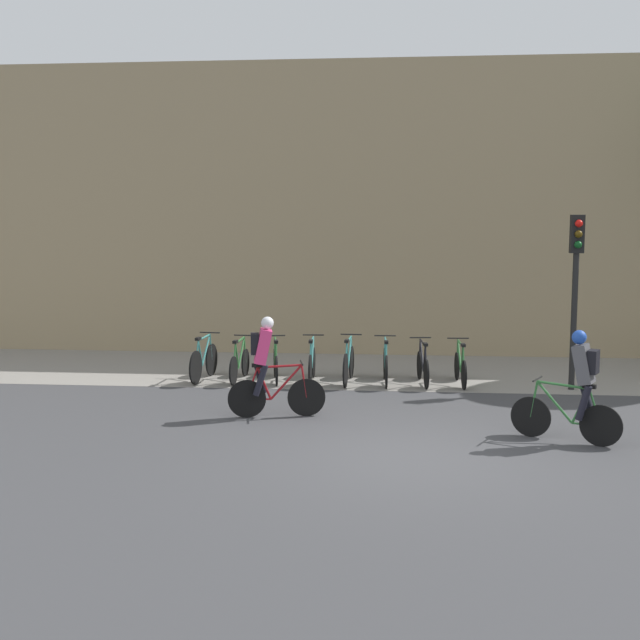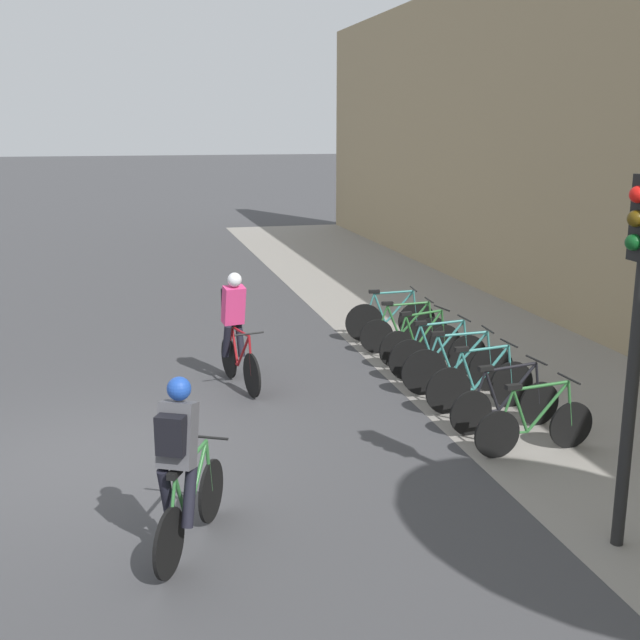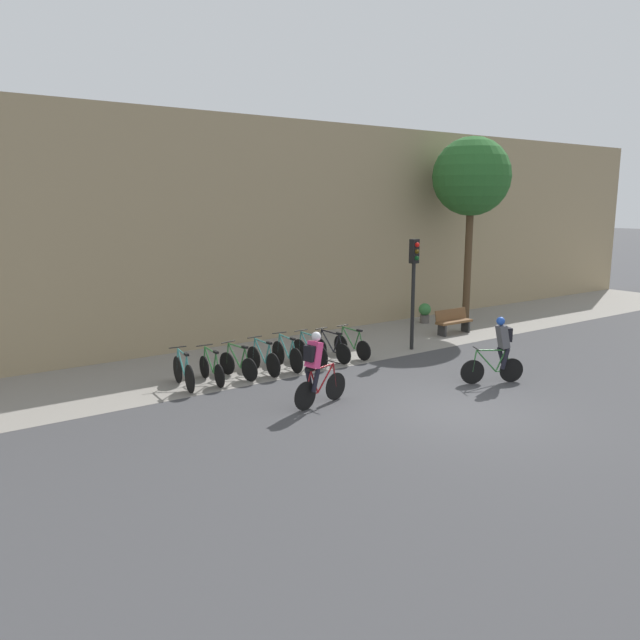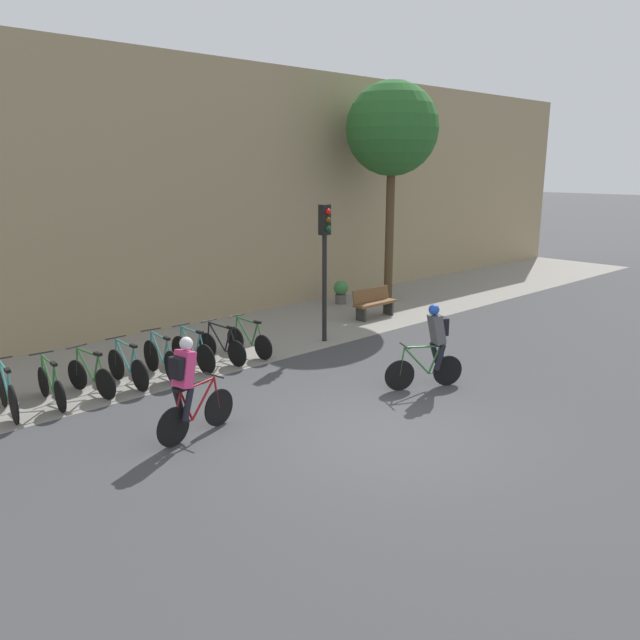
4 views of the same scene
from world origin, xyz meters
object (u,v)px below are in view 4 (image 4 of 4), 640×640
(cyclist_grey, at_px, (433,343))
(cyclist_pink, at_px, (188,386))
(parked_bike_3, at_px, (128,367))
(traffic_light_pole, at_px, (325,248))
(parked_bike_7, at_px, (249,340))
(parked_bike_5, at_px, (193,352))
(potted_plant, at_px, (341,291))
(parked_bike_0, at_px, (7,394))
(parked_bike_1, at_px, (51,385))
(parked_bike_4, at_px, (161,359))
(parked_bike_2, at_px, (91,376))
(bench, at_px, (374,303))
(parked_bike_6, at_px, (222,346))

(cyclist_grey, bearing_deg, cyclist_pink, 166.46)
(parked_bike_3, bearing_deg, traffic_light_pole, -3.40)
(cyclist_pink, relative_size, parked_bike_7, 1.08)
(parked_bike_5, distance_m, parked_bike_7, 1.57)
(cyclist_pink, xyz_separation_m, potted_plant, (9.36, 5.83, -0.51))
(parked_bike_0, height_order, traffic_light_pole, traffic_light_pole)
(parked_bike_1, relative_size, parked_bike_4, 0.93)
(cyclist_grey, bearing_deg, potted_plant, 58.39)
(cyclist_pink, relative_size, parked_bike_3, 1.05)
(parked_bike_1, distance_m, traffic_light_pole, 7.23)
(cyclist_pink, xyz_separation_m, parked_bike_4, (1.25, 3.18, -0.53))
(cyclist_grey, bearing_deg, parked_bike_4, 130.71)
(cyclist_pink, bearing_deg, traffic_light_pole, 26.19)
(parked_bike_5, relative_size, traffic_light_pole, 0.47)
(cyclist_pink, bearing_deg, parked_bike_2, 95.71)
(cyclist_grey, distance_m, parked_bike_2, 6.94)
(traffic_light_pole, bearing_deg, parked_bike_2, 177.03)
(cyclist_grey, relative_size, parked_bike_2, 1.13)
(parked_bike_5, bearing_deg, parked_bike_2, -180.00)
(parked_bike_1, bearing_deg, bench, 3.35)
(parked_bike_7, bearing_deg, potted_plant, 24.75)
(parked_bike_4, distance_m, bench, 7.48)
(parked_bike_6, bearing_deg, parked_bike_7, -0.01)
(parked_bike_0, bearing_deg, cyclist_grey, -32.42)
(parked_bike_2, height_order, parked_bike_5, parked_bike_5)
(traffic_light_pole, bearing_deg, bench, 17.17)
(parked_bike_2, relative_size, parked_bike_7, 0.95)
(parked_bike_0, bearing_deg, parked_bike_1, -0.15)
(parked_bike_5, height_order, parked_bike_7, parked_bike_5)
(parked_bike_0, distance_m, potted_plant, 11.55)
(parked_bike_2, relative_size, traffic_light_pole, 0.44)
(parked_bike_3, xyz_separation_m, parked_bike_7, (3.13, -0.00, -0.02))
(parked_bike_7, bearing_deg, bench, 6.42)
(cyclist_pink, distance_m, parked_bike_1, 3.41)
(parked_bike_0, xyz_separation_m, parked_bike_7, (5.49, -0.00, -0.04))
(parked_bike_3, distance_m, potted_plant, 9.28)
(cyclist_pink, distance_m, potted_plant, 11.04)
(parked_bike_0, bearing_deg, parked_bike_4, -0.01)
(parked_bike_0, xyz_separation_m, bench, (10.59, 0.57, 0.05))
(cyclist_pink, xyz_separation_m, parked_bike_0, (-1.89, 3.18, -0.53))
(parked_bike_1, height_order, parked_bike_2, parked_bike_2)
(parked_bike_4, height_order, parked_bike_5, parked_bike_4)
(parked_bike_0, bearing_deg, parked_bike_7, -0.02)
(cyclist_grey, bearing_deg, parked_bike_0, 147.58)
(traffic_light_pole, bearing_deg, cyclist_grey, -101.03)
(parked_bike_2, bearing_deg, parked_bike_1, -179.90)
(bench, bearing_deg, cyclist_pink, -156.68)
(parked_bike_0, xyz_separation_m, traffic_light_pole, (7.70, -0.32, 2.04))
(potted_plant, bearing_deg, parked_bike_2, -164.67)
(parked_bike_1, relative_size, bench, 1.07)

